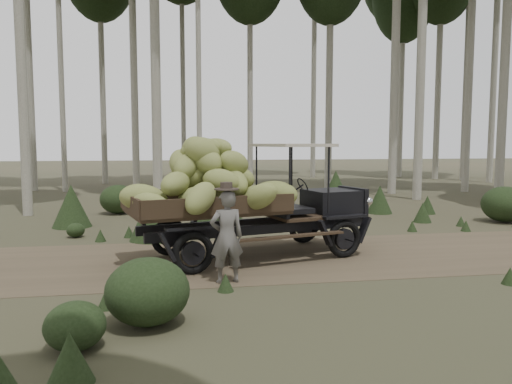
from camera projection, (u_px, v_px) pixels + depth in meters
ground at (365, 254)px, 10.79m from camera, size 120.00×120.00×0.00m
dirt_track at (365, 254)px, 10.79m from camera, size 70.00×4.00×0.01m
banana_truck at (227, 186)px, 10.06m from camera, size 5.44×3.28×2.62m
farmer at (227, 236)px, 8.52m from camera, size 0.62×0.47×1.74m
undergrowth at (373, 239)px, 9.56m from camera, size 20.79×20.25×1.40m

